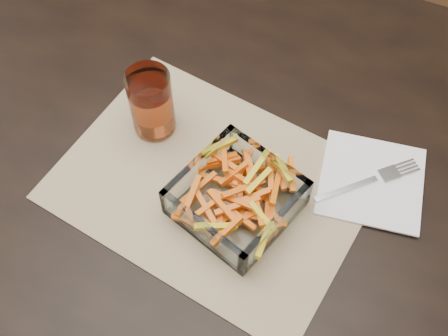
{
  "coord_description": "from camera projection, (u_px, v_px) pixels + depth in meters",
  "views": [
    {
      "loc": [
        0.34,
        -0.46,
        1.5
      ],
      "look_at": [
        0.17,
        -0.06,
        0.78
      ],
      "focal_mm": 45.0,
      "sensor_mm": 36.0,
      "label": 1
    }
  ],
  "objects": [
    {
      "name": "napkin",
      "position": [
        371.0,
        181.0,
        0.85
      ],
      "size": [
        0.18,
        0.18,
        0.0
      ],
      "primitive_type": "cube",
      "rotation": [
        0.0,
        0.0,
        0.16
      ],
      "color": "white",
      "rests_on": "placemat"
    },
    {
      "name": "placemat",
      "position": [
        211.0,
        185.0,
        0.86
      ],
      "size": [
        0.49,
        0.39,
        0.0
      ],
      "primitive_type": "cube",
      "rotation": [
        0.0,
        0.0,
        -0.14
      ],
      "color": "tan",
      "rests_on": "dining_table"
    },
    {
      "name": "dining_table",
      "position": [
        149.0,
        143.0,
        1.0
      ],
      "size": [
        1.6,
        0.9,
        0.75
      ],
      "color": "black",
      "rests_on": "ground"
    },
    {
      "name": "glass_bowl",
      "position": [
        236.0,
        199.0,
        0.81
      ],
      "size": [
        0.19,
        0.19,
        0.06
      ],
      "rotation": [
        0.0,
        0.0,
        -0.3
      ],
      "color": "white",
      "rests_on": "placemat"
    },
    {
      "name": "fork",
      "position": [
        371.0,
        180.0,
        0.85
      ],
      "size": [
        0.14,
        0.13,
        0.0
      ],
      "rotation": [
        0.0,
        0.0,
        -0.8
      ],
      "color": "silver",
      "rests_on": "napkin"
    },
    {
      "name": "tumbler",
      "position": [
        152.0,
        105.0,
        0.86
      ],
      "size": [
        0.07,
        0.07,
        0.12
      ],
      "color": "white",
      "rests_on": "placemat"
    }
  ]
}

